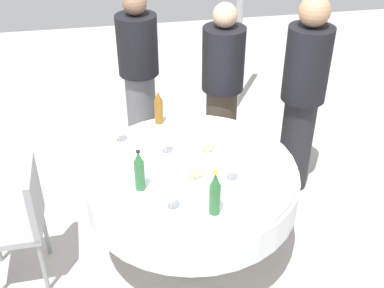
{
  "coord_description": "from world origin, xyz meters",
  "views": [
    {
      "loc": [
        -0.47,
        -2.49,
        2.57
      ],
      "look_at": [
        0.0,
        0.0,
        0.92
      ],
      "focal_mm": 44.76,
      "sensor_mm": 36.0,
      "label": 1
    }
  ],
  "objects_px": {
    "wine_glass_north": "(118,128)",
    "plate_front": "(195,175)",
    "dining_table": "(192,184)",
    "wine_glass_rear": "(165,139)",
    "plate_inner": "(207,150)",
    "person_near": "(303,95)",
    "person_mid": "(222,90)",
    "wine_glass_south": "(170,195)",
    "person_west": "(140,78)",
    "bottle_amber_near": "(159,108)",
    "bottle_green_mid": "(215,194)",
    "bottle_green_west": "(139,171)",
    "chair_right": "(22,216)",
    "wine_glass_right": "(231,166)"
  },
  "relations": [
    {
      "from": "dining_table",
      "to": "wine_glass_right",
      "type": "height_order",
      "value": "wine_glass_right"
    },
    {
      "from": "wine_glass_south",
      "to": "wine_glass_right",
      "type": "height_order",
      "value": "wine_glass_right"
    },
    {
      "from": "person_west",
      "to": "bottle_amber_near",
      "type": "bearing_deg",
      "value": -92.92
    },
    {
      "from": "bottle_green_west",
      "to": "person_near",
      "type": "relative_size",
      "value": 0.17
    },
    {
      "from": "wine_glass_north",
      "to": "person_near",
      "type": "relative_size",
      "value": 0.09
    },
    {
      "from": "bottle_green_west",
      "to": "wine_glass_south",
      "type": "bearing_deg",
      "value": -56.08
    },
    {
      "from": "wine_glass_right",
      "to": "wine_glass_north",
      "type": "xyz_separation_m",
      "value": [
        -0.66,
        0.58,
        0.0
      ]
    },
    {
      "from": "person_west",
      "to": "chair_right",
      "type": "xyz_separation_m",
      "value": [
        -0.89,
        -1.3,
        -0.29
      ]
    },
    {
      "from": "bottle_green_west",
      "to": "chair_right",
      "type": "xyz_separation_m",
      "value": [
        -0.76,
        0.14,
        -0.35
      ]
    },
    {
      "from": "plate_inner",
      "to": "person_mid",
      "type": "relative_size",
      "value": 0.14
    },
    {
      "from": "dining_table",
      "to": "wine_glass_rear",
      "type": "bearing_deg",
      "value": 128.62
    },
    {
      "from": "person_west",
      "to": "chair_right",
      "type": "height_order",
      "value": "person_west"
    },
    {
      "from": "wine_glass_south",
      "to": "person_west",
      "type": "distance_m",
      "value": 1.66
    },
    {
      "from": "dining_table",
      "to": "wine_glass_rear",
      "type": "distance_m",
      "value": 0.35
    },
    {
      "from": "wine_glass_north",
      "to": "plate_front",
      "type": "xyz_separation_m",
      "value": [
        0.45,
        -0.51,
        -0.1
      ]
    },
    {
      "from": "dining_table",
      "to": "wine_glass_right",
      "type": "xyz_separation_m",
      "value": [
        0.21,
        -0.19,
        0.26
      ]
    },
    {
      "from": "wine_glass_north",
      "to": "plate_front",
      "type": "distance_m",
      "value": 0.68
    },
    {
      "from": "wine_glass_right",
      "to": "plate_front",
      "type": "height_order",
      "value": "wine_glass_right"
    },
    {
      "from": "dining_table",
      "to": "wine_glass_rear",
      "type": "relative_size",
      "value": 9.46
    },
    {
      "from": "wine_glass_right",
      "to": "person_near",
      "type": "height_order",
      "value": "person_near"
    },
    {
      "from": "person_near",
      "to": "person_mid",
      "type": "bearing_deg",
      "value": -152.32
    },
    {
      "from": "wine_glass_north",
      "to": "person_mid",
      "type": "relative_size",
      "value": 0.1
    },
    {
      "from": "plate_inner",
      "to": "chair_right",
      "type": "xyz_separation_m",
      "value": [
        -1.25,
        -0.18,
        -0.23
      ]
    },
    {
      "from": "wine_glass_south",
      "to": "chair_right",
      "type": "xyz_separation_m",
      "value": [
        -0.91,
        0.36,
        -0.33
      ]
    },
    {
      "from": "dining_table",
      "to": "plate_inner",
      "type": "bearing_deg",
      "value": 48.41
    },
    {
      "from": "bottle_green_west",
      "to": "person_mid",
      "type": "height_order",
      "value": "person_mid"
    },
    {
      "from": "plate_inner",
      "to": "person_near",
      "type": "xyz_separation_m",
      "value": [
        0.85,
        0.45,
        0.11
      ]
    },
    {
      "from": "bottle_amber_near",
      "to": "bottle_green_mid",
      "type": "bearing_deg",
      "value": -80.3
    },
    {
      "from": "plate_inner",
      "to": "plate_front",
      "type": "bearing_deg",
      "value": -116.91
    },
    {
      "from": "person_mid",
      "to": "chair_right",
      "type": "height_order",
      "value": "person_mid"
    },
    {
      "from": "bottle_green_west",
      "to": "bottle_green_mid",
      "type": "relative_size",
      "value": 0.97
    },
    {
      "from": "wine_glass_right",
      "to": "plate_front",
      "type": "distance_m",
      "value": 0.24
    },
    {
      "from": "person_west",
      "to": "person_near",
      "type": "bearing_deg",
      "value": -38.49
    },
    {
      "from": "plate_front",
      "to": "plate_inner",
      "type": "height_order",
      "value": "same"
    },
    {
      "from": "plate_front",
      "to": "plate_inner",
      "type": "relative_size",
      "value": 1.04
    },
    {
      "from": "bottle_amber_near",
      "to": "person_mid",
      "type": "height_order",
      "value": "person_mid"
    },
    {
      "from": "person_west",
      "to": "person_mid",
      "type": "xyz_separation_m",
      "value": [
        0.65,
        -0.33,
        -0.02
      ]
    },
    {
      "from": "bottle_amber_near",
      "to": "bottle_green_west",
      "type": "relative_size",
      "value": 0.97
    },
    {
      "from": "bottle_green_mid",
      "to": "wine_glass_north",
      "type": "distance_m",
      "value": 0.99
    },
    {
      "from": "dining_table",
      "to": "bottle_green_west",
      "type": "relative_size",
      "value": 5.06
    },
    {
      "from": "dining_table",
      "to": "chair_right",
      "type": "bearing_deg",
      "value": -178.46
    },
    {
      "from": "bottle_green_west",
      "to": "plate_inner",
      "type": "height_order",
      "value": "bottle_green_west"
    },
    {
      "from": "plate_front",
      "to": "bottle_green_west",
      "type": "bearing_deg",
      "value": -171.79
    },
    {
      "from": "bottle_green_west",
      "to": "wine_glass_south",
      "type": "height_order",
      "value": "bottle_green_west"
    },
    {
      "from": "wine_glass_south",
      "to": "plate_inner",
      "type": "height_order",
      "value": "wine_glass_south"
    },
    {
      "from": "dining_table",
      "to": "bottle_green_mid",
      "type": "height_order",
      "value": "bottle_green_mid"
    },
    {
      "from": "wine_glass_rear",
      "to": "plate_inner",
      "type": "xyz_separation_m",
      "value": [
        0.29,
        -0.03,
        -0.1
      ]
    },
    {
      "from": "dining_table",
      "to": "plate_front",
      "type": "xyz_separation_m",
      "value": [
        -0.0,
        -0.12,
        0.16
      ]
    },
    {
      "from": "wine_glass_north",
      "to": "chair_right",
      "type": "height_order",
      "value": "wine_glass_north"
    },
    {
      "from": "dining_table",
      "to": "bottle_green_mid",
      "type": "distance_m",
      "value": 0.54
    }
  ]
}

